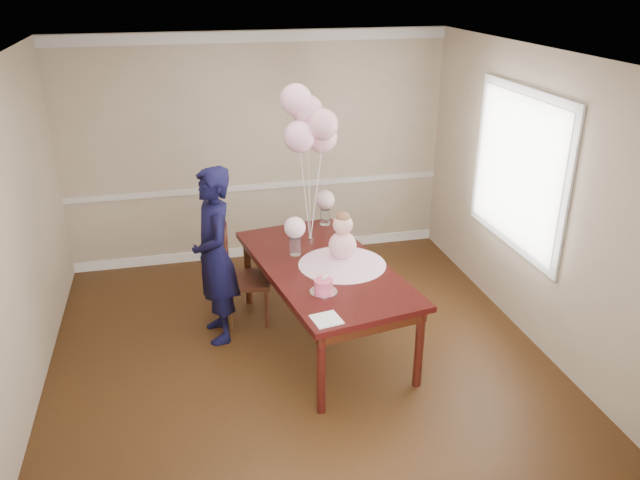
# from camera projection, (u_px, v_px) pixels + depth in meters

# --- Properties ---
(floor) EXTENTS (4.50, 5.00, 0.00)m
(floor) POSITION_uv_depth(u_px,v_px,m) (303.00, 366.00, 5.66)
(floor) COLOR black
(floor) RESTS_ON ground
(ceiling) EXTENTS (4.50, 5.00, 0.02)m
(ceiling) POSITION_uv_depth(u_px,v_px,m) (299.00, 60.00, 4.58)
(ceiling) COLOR white
(ceiling) RESTS_ON wall_back
(wall_back) EXTENTS (4.50, 0.02, 2.70)m
(wall_back) POSITION_uv_depth(u_px,v_px,m) (258.00, 150.00, 7.35)
(wall_back) COLOR tan
(wall_back) RESTS_ON floor
(wall_front) EXTENTS (4.50, 0.02, 2.70)m
(wall_front) POSITION_uv_depth(u_px,v_px,m) (411.00, 431.00, 2.89)
(wall_front) COLOR tan
(wall_front) RESTS_ON floor
(wall_left) EXTENTS (0.02, 5.00, 2.70)m
(wall_left) POSITION_uv_depth(u_px,v_px,m) (6.00, 256.00, 4.64)
(wall_left) COLOR tan
(wall_left) RESTS_ON floor
(wall_right) EXTENTS (0.02, 5.00, 2.70)m
(wall_right) POSITION_uv_depth(u_px,v_px,m) (546.00, 207.00, 5.59)
(wall_right) COLOR tan
(wall_right) RESTS_ON floor
(chair_rail_trim) EXTENTS (4.50, 0.02, 0.07)m
(chair_rail_trim) POSITION_uv_depth(u_px,v_px,m) (260.00, 187.00, 7.52)
(chair_rail_trim) COLOR silver
(chair_rail_trim) RESTS_ON wall_back
(crown_molding) EXTENTS (4.50, 0.02, 0.12)m
(crown_molding) POSITION_uv_depth(u_px,v_px,m) (254.00, 37.00, 6.82)
(crown_molding) COLOR silver
(crown_molding) RESTS_ON wall_back
(baseboard_trim) EXTENTS (4.50, 0.02, 0.12)m
(baseboard_trim) POSITION_uv_depth(u_px,v_px,m) (262.00, 250.00, 7.85)
(baseboard_trim) COLOR white
(baseboard_trim) RESTS_ON floor
(window_frame) EXTENTS (0.02, 1.66, 1.56)m
(window_frame) POSITION_uv_depth(u_px,v_px,m) (518.00, 170.00, 5.96)
(window_frame) COLOR silver
(window_frame) RESTS_ON wall_right
(window_blinds) EXTENTS (0.01, 1.50, 1.40)m
(window_blinds) POSITION_uv_depth(u_px,v_px,m) (517.00, 170.00, 5.95)
(window_blinds) COLOR white
(window_blinds) RESTS_ON wall_right
(dining_table_top) EXTENTS (1.42, 2.29, 0.05)m
(dining_table_top) POSITION_uv_depth(u_px,v_px,m) (324.00, 267.00, 5.77)
(dining_table_top) COLOR black
(dining_table_top) RESTS_ON table_leg_fl
(table_apron) EXTENTS (1.30, 2.17, 0.11)m
(table_apron) POSITION_uv_depth(u_px,v_px,m) (324.00, 275.00, 5.80)
(table_apron) COLOR black
(table_apron) RESTS_ON table_leg_fl
(table_leg_fl) EXTENTS (0.09, 0.09, 0.75)m
(table_leg_fl) POSITION_uv_depth(u_px,v_px,m) (321.00, 373.00, 4.94)
(table_leg_fl) COLOR black
(table_leg_fl) RESTS_ON floor
(table_leg_fr) EXTENTS (0.09, 0.09, 0.75)m
(table_leg_fr) POSITION_uv_depth(u_px,v_px,m) (419.00, 348.00, 5.26)
(table_leg_fr) COLOR black
(table_leg_fr) RESTS_ON floor
(table_leg_bl) EXTENTS (0.09, 0.09, 0.75)m
(table_leg_bl) POSITION_uv_depth(u_px,v_px,m) (248.00, 271.00, 6.60)
(table_leg_bl) COLOR black
(table_leg_bl) RESTS_ON floor
(table_leg_br) EXTENTS (0.09, 0.09, 0.75)m
(table_leg_br) POSITION_uv_depth(u_px,v_px,m) (326.00, 257.00, 6.92)
(table_leg_br) COLOR black
(table_leg_br) RESTS_ON floor
(baby_skirt) EXTENTS (0.94, 0.94, 0.11)m
(baby_skirt) POSITION_uv_depth(u_px,v_px,m) (342.00, 259.00, 5.75)
(baby_skirt) COLOR #FFBBDC
(baby_skirt) RESTS_ON dining_table_top
(baby_torso) EXTENTS (0.26, 0.26, 0.26)m
(baby_torso) POSITION_uv_depth(u_px,v_px,m) (342.00, 245.00, 5.69)
(baby_torso) COLOR #FFA1D8
(baby_torso) RESTS_ON baby_skirt
(baby_head) EXTENTS (0.18, 0.18, 0.18)m
(baby_head) POSITION_uv_depth(u_px,v_px,m) (343.00, 225.00, 5.61)
(baby_head) COLOR beige
(baby_head) RESTS_ON baby_torso
(baby_hair) EXTENTS (0.13, 0.13, 0.13)m
(baby_hair) POSITION_uv_depth(u_px,v_px,m) (343.00, 218.00, 5.59)
(baby_hair) COLOR brown
(baby_hair) RESTS_ON baby_head
(cake_platter) EXTENTS (0.27, 0.27, 0.01)m
(cake_platter) POSITION_uv_depth(u_px,v_px,m) (323.00, 292.00, 5.27)
(cake_platter) COLOR silver
(cake_platter) RESTS_ON dining_table_top
(birthday_cake) EXTENTS (0.19, 0.19, 0.11)m
(birthday_cake) POSITION_uv_depth(u_px,v_px,m) (323.00, 286.00, 5.25)
(birthday_cake) COLOR #E3476E
(birthday_cake) RESTS_ON cake_platter
(cake_flower_a) EXTENTS (0.03, 0.03, 0.03)m
(cake_flower_a) POSITION_uv_depth(u_px,v_px,m) (324.00, 278.00, 5.22)
(cake_flower_a) COLOR white
(cake_flower_a) RESTS_ON birthday_cake
(cake_flower_b) EXTENTS (0.03, 0.03, 0.03)m
(cake_flower_b) POSITION_uv_depth(u_px,v_px,m) (326.00, 276.00, 5.25)
(cake_flower_b) COLOR white
(cake_flower_b) RESTS_ON birthday_cake
(rose_vase_near) EXTENTS (0.12, 0.12, 0.17)m
(rose_vase_near) POSITION_uv_depth(u_px,v_px,m) (295.00, 246.00, 5.94)
(rose_vase_near) COLOR silver
(rose_vase_near) RESTS_ON dining_table_top
(roses_near) EXTENTS (0.20, 0.20, 0.20)m
(roses_near) POSITION_uv_depth(u_px,v_px,m) (295.00, 227.00, 5.86)
(roses_near) COLOR white
(roses_near) RESTS_ON rose_vase_near
(rose_vase_far) EXTENTS (0.12, 0.12, 0.17)m
(rose_vase_far) POSITION_uv_depth(u_px,v_px,m) (325.00, 217.00, 6.64)
(rose_vase_far) COLOR white
(rose_vase_far) RESTS_ON dining_table_top
(roses_far) EXTENTS (0.20, 0.20, 0.20)m
(roses_far) POSITION_uv_depth(u_px,v_px,m) (325.00, 200.00, 6.56)
(roses_far) COLOR beige
(roses_far) RESTS_ON rose_vase_far
(napkin) EXTENTS (0.25, 0.25, 0.01)m
(napkin) POSITION_uv_depth(u_px,v_px,m) (326.00, 319.00, 4.85)
(napkin) COLOR white
(napkin) RESTS_ON dining_table_top
(balloon_weight) EXTENTS (0.05, 0.05, 0.02)m
(balloon_weight) POSITION_uv_depth(u_px,v_px,m) (310.00, 239.00, 6.29)
(balloon_weight) COLOR silver
(balloon_weight) RESTS_ON dining_table_top
(balloon_a) EXTENTS (0.30, 0.30, 0.30)m
(balloon_a) POSITION_uv_depth(u_px,v_px,m) (299.00, 137.00, 5.82)
(balloon_a) COLOR #F7AFD2
(balloon_a) RESTS_ON balloon_ribbon_a
(balloon_b) EXTENTS (0.30, 0.30, 0.30)m
(balloon_b) POSITION_uv_depth(u_px,v_px,m) (322.00, 124.00, 5.81)
(balloon_b) COLOR #DB9BAE
(balloon_b) RESTS_ON balloon_ribbon_b
(balloon_c) EXTENTS (0.30, 0.30, 0.30)m
(balloon_c) POSITION_uv_depth(u_px,v_px,m) (307.00, 110.00, 5.88)
(balloon_c) COLOR #D899AF
(balloon_c) RESTS_ON balloon_ribbon_c
(balloon_d) EXTENTS (0.30, 0.30, 0.30)m
(balloon_d) POSITION_uv_depth(u_px,v_px,m) (296.00, 100.00, 5.81)
(balloon_d) COLOR #F2ACCB
(balloon_d) RESTS_ON balloon_ribbon_d
(balloon_e) EXTENTS (0.30, 0.30, 0.30)m
(balloon_e) POSITION_uv_depth(u_px,v_px,m) (322.00, 137.00, 6.01)
(balloon_e) COLOR #FFB4C3
(balloon_e) RESTS_ON balloon_ribbon_e
(balloon_ribbon_a) EXTENTS (0.10, 0.02, 0.89)m
(balloon_ribbon_a) POSITION_uv_depth(u_px,v_px,m) (305.00, 197.00, 6.09)
(balloon_ribbon_a) COLOR silver
(balloon_ribbon_a) RESTS_ON balloon_weight
(balloon_ribbon_b) EXTENTS (0.12, 0.04, 1.00)m
(balloon_ribbon_b) POSITION_uv_depth(u_px,v_px,m) (316.00, 192.00, 6.08)
(balloon_ribbon_b) COLOR white
(balloon_ribbon_b) RESTS_ON balloon_weight
(balloon_ribbon_c) EXTENTS (0.01, 0.10, 1.11)m
(balloon_ribbon_c) POSITION_uv_depth(u_px,v_px,m) (309.00, 185.00, 6.11)
(balloon_ribbon_c) COLOR silver
(balloon_ribbon_c) RESTS_ON balloon_weight
(balloon_ribbon_d) EXTENTS (0.11, 0.10, 1.21)m
(balloon_ribbon_d) POSITION_uv_depth(u_px,v_px,m) (304.00, 180.00, 6.08)
(balloon_ribbon_d) COLOR white
(balloon_ribbon_d) RESTS_ON balloon_weight
(balloon_ribbon_e) EXTENTS (0.14, 0.10, 0.83)m
(balloon_ribbon_e) POSITION_uv_depth(u_px,v_px,m) (316.00, 197.00, 6.18)
(balloon_ribbon_e) COLOR white
(balloon_ribbon_e) RESTS_ON balloon_weight
(dining_chair_seat) EXTENTS (0.49, 0.49, 0.05)m
(dining_chair_seat) POSITION_uv_depth(u_px,v_px,m) (247.00, 280.00, 6.24)
(dining_chair_seat) COLOR #34160E
(dining_chair_seat) RESTS_ON chair_leg_fl
(chair_leg_fl) EXTENTS (0.04, 0.04, 0.43)m
(chair_leg_fl) POSITION_uv_depth(u_px,v_px,m) (230.00, 310.00, 6.16)
(chair_leg_fl) COLOR #39210F
(chair_leg_fl) RESTS_ON floor
(chair_leg_fr) EXTENTS (0.04, 0.04, 0.43)m
(chair_leg_fr) POSITION_uv_depth(u_px,v_px,m) (267.00, 309.00, 6.19)
(chair_leg_fr) COLOR #37170F
(chair_leg_fr) RESTS_ON floor
(chair_leg_bl) EXTENTS (0.04, 0.04, 0.43)m
(chair_leg_bl) POSITION_uv_depth(u_px,v_px,m) (231.00, 293.00, 6.49)
(chair_leg_bl) COLOR #3B1410
(chair_leg_bl) RESTS_ON floor
(chair_leg_br) EXTENTS (0.04, 0.04, 0.43)m
(chair_leg_br) POSITION_uv_depth(u_px,v_px,m) (266.00, 291.00, 6.52)
(chair_leg_br) COLOR #3C1E10
(chair_leg_br) RESTS_ON floor
(chair_back_post_l) EXTENTS (0.04, 0.04, 0.56)m
(chair_back_post_l) POSITION_uv_depth(u_px,v_px,m) (225.00, 263.00, 5.94)
(chair_back_post_l) COLOR #33180D
(chair_back_post_l) RESTS_ON dining_chair_seat
(chair_back_post_r) EXTENTS (0.04, 0.04, 0.56)m
(chair_back_post_r) POSITION_uv_depth(u_px,v_px,m) (226.00, 247.00, 6.27)
(chair_back_post_r) COLOR #3B1410
(chair_back_post_r) RESTS_ON dining_chair_seat
(chair_slat_low) EXTENTS (0.08, 0.40, 0.05)m
(chair_slat_low) POSITION_uv_depth(u_px,v_px,m) (226.00, 266.00, 6.16)
(chair_slat_low) COLOR black
(chair_slat_low) RESTS_ON dining_chair_seat
(chair_slat_mid) EXTENTS (0.08, 0.40, 0.05)m
(chair_slat_mid) POSITION_uv_depth(u_px,v_px,m) (225.00, 251.00, 6.09)
(chair_slat_mid) COLOR #37180F
(chair_slat_mid) RESTS_ON dining_chair_seat
(chair_slat_top) EXTENTS (0.08, 0.40, 0.05)m
(chair_slat_top) POSITION_uv_depth(u_px,v_px,m) (224.00, 236.00, 6.03)
(chair_slat_top) COLOR #3B1E10
(chair_slat_top) RESTS_ON dining_chair_seat
(woman) EXTENTS (0.49, 0.67, 1.72)m
(woman) POSITION_uv_depth(u_px,v_px,m) (215.00, 256.00, 5.81)
(woman) COLOR black
(woman) RESTS_ON floor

